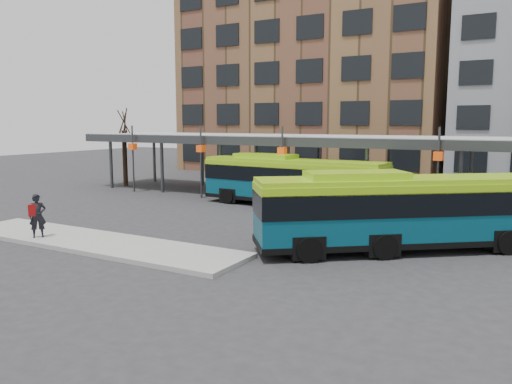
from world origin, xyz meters
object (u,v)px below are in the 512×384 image
bus_rear (292,180)px  bus_front (401,209)px  pedestrian (37,215)px  tree (125,155)px

bus_rear → bus_front: bearing=-37.9°
bus_rear → pedestrian: (-5.70, -13.19, -0.50)m
bus_front → pedestrian: bus_front is taller
tree → bus_front: (23.90, -9.86, -0.78)m
tree → pedestrian: (10.10, -15.80, -1.31)m
pedestrian → bus_front: bearing=-29.5°
bus_front → bus_rear: (-8.11, 7.24, -0.02)m
bus_front → bus_rear: 10.87m
tree → bus_rear: bearing=-9.4°
bus_front → pedestrian: (-13.81, -5.94, -0.53)m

